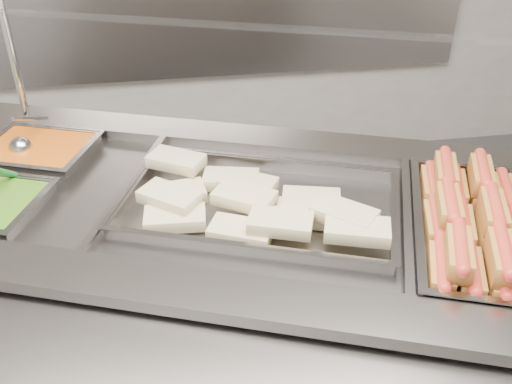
{
  "coord_description": "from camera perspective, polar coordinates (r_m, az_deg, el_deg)",
  "views": [
    {
      "loc": [
        -0.28,
        -0.84,
        1.89
      ],
      "look_at": [
        -0.06,
        0.49,
        1.01
      ],
      "focal_mm": 40.0,
      "sensor_mm": 36.0,
      "label": 1
    }
  ],
  "objects": [
    {
      "name": "ladle",
      "position": [
        2.02,
        -22.38,
        4.26
      ],
      "size": [
        0.11,
        0.21,
        0.15
      ],
      "color": "silver",
      "rests_on": "pan_beans"
    },
    {
      "name": "tortilla_wraps",
      "position": [
        1.58,
        -0.51,
        -1.16
      ],
      "size": [
        0.65,
        0.58,
        0.08
      ],
      "color": "#CDBE89",
      "rests_on": "pan_wraps"
    },
    {
      "name": "hotdogs_in_buns",
      "position": [
        1.61,
        21.92,
        -3.21
      ],
      "size": [
        0.44,
        0.64,
        0.13
      ],
      "color": "#8C5E1D",
      "rests_on": "pan_hotdogs"
    },
    {
      "name": "sneeze_guard",
      "position": [
        1.67,
        -0.24,
        15.71
      ],
      "size": [
        1.82,
        0.94,
        0.49
      ],
      "color": "silver",
      "rests_on": "steam_counter"
    },
    {
      "name": "pan_beans",
      "position": [
        2.03,
        -20.8,
        3.09
      ],
      "size": [
        0.4,
        0.36,
        0.11
      ],
      "color": "gray",
      "rests_on": "steam_counter"
    },
    {
      "name": "steam_counter",
      "position": [
        1.94,
        -1.64,
        -12.84
      ],
      "size": [
        2.26,
        1.58,
        0.99
      ],
      "color": "slate",
      "rests_on": "ground"
    },
    {
      "name": "pan_hotdogs",
      "position": [
        1.66,
        22.06,
        -4.39
      ],
      "size": [
        0.56,
        0.7,
        0.11
      ],
      "color": "gray",
      "rests_on": "steam_counter"
    },
    {
      "name": "pan_wraps",
      "position": [
        1.63,
        0.38,
        -1.64
      ],
      "size": [
        0.86,
        0.68,
        0.08
      ],
      "color": "gray",
      "rests_on": "steam_counter"
    },
    {
      "name": "tray_rail",
      "position": [
        1.25,
        -7.89,
        -16.73
      ],
      "size": [
        1.96,
        1.05,
        0.06
      ],
      "color": "gray",
      "rests_on": "steam_counter"
    }
  ]
}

